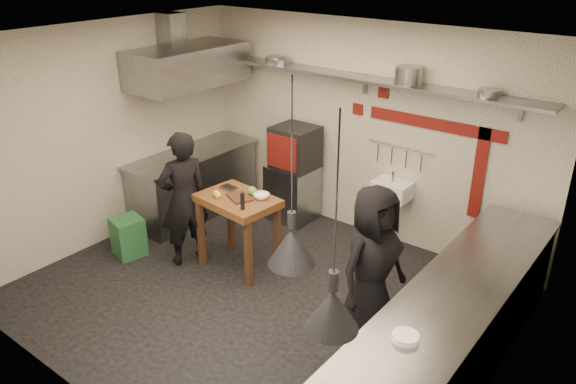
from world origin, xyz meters
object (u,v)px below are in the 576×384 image
Objects in this scene: prep_table at (239,232)px; chef_right at (372,265)px; oven_stand at (292,192)px; green_bin at (128,237)px; combi_oven at (295,147)px; chef_left at (184,199)px.

prep_table is 1.95m from chef_right.
oven_stand is at bearing 65.24° from chef_right.
green_bin is (-1.00, -2.09, -0.15)m from oven_stand.
prep_table is at bearing 96.15° from chef_right.
combi_oven is at bearing 62.62° from green_bin.
chef_left is 2.50m from chef_right.
chef_right is (2.50, 0.12, -0.03)m from chef_left.
combi_oven is at bearing 104.80° from prep_table.
oven_stand is 1.82m from chef_left.
green_bin is 1.46m from prep_table.
chef_right is at bearing 0.39° from prep_table.
oven_stand is 2.32m from green_bin.
green_bin is 3.28m from chef_right.
oven_stand is 0.87× the size of prep_table.
green_bin is at bearing -42.74° from chef_left.
green_bin is 0.98m from chef_left.
chef_left is at bearing -146.97° from prep_table.
chef_left is (-0.31, -1.74, 0.44)m from oven_stand.
combi_oven is 2.47m from green_bin.
chef_left is at bearing -101.13° from combi_oven.
combi_oven is 0.36× the size of chef_right.
chef_left is (0.70, 0.35, 0.59)m from green_bin.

